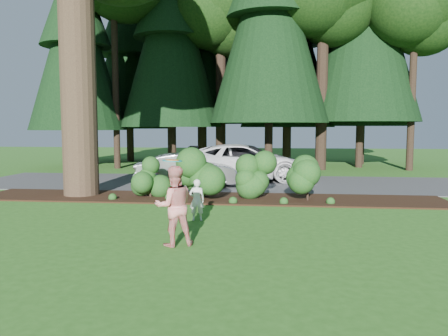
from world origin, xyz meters
name	(u,v)px	position (x,y,z in m)	size (l,w,h in m)	color
ground	(190,218)	(0.00, 0.00, 0.00)	(80.00, 80.00, 0.00)	#275919
mulch_bed	(207,198)	(0.00, 3.25, 0.03)	(16.00, 2.50, 0.05)	black
driveway	(222,183)	(0.00, 7.50, 0.01)	(22.00, 6.00, 0.03)	#38383A
shrub_row	(229,176)	(0.77, 3.14, 0.81)	(6.53, 1.60, 1.61)	#154517
lily_cluster	(194,188)	(-0.30, 2.40, 0.50)	(0.69, 0.09, 0.57)	#154517
tree_wall	(242,14)	(0.25, 16.38, 9.50)	(25.66, 12.15, 17.09)	black
car_silver_wagon	(186,170)	(-1.25, 5.85, 0.71)	(1.44, 4.14, 1.36)	#A7A7AB
car_white_suv	(242,162)	(0.84, 8.30, 0.86)	(2.76, 5.98, 1.66)	white
car_dark_suv	(248,162)	(1.08, 8.97, 0.83)	(2.25, 5.53, 1.60)	black
child	(197,200)	(0.25, -0.28, 0.55)	(0.40, 0.26, 1.11)	silver
adult	(174,206)	(0.19, -2.72, 0.84)	(0.81, 0.63, 1.67)	red
frisbee	(172,161)	(-0.36, -0.45, 1.60)	(0.51, 0.51, 0.06)	#177B83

